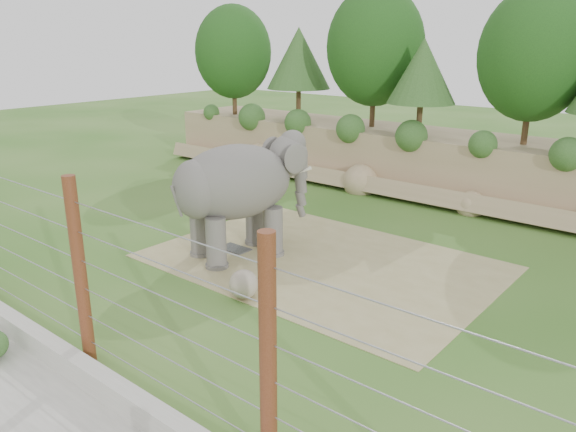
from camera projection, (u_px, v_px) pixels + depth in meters
The scene contains 8 objects.
ground at pixel (241, 290), 15.06m from camera, with size 90.00×90.00×0.00m, color #2D661A.
back_embankment at pixel (466, 102), 22.81m from camera, with size 30.00×5.52×8.77m.
dirt_patch at pixel (322, 261), 16.96m from camera, with size 10.00×7.00×0.02m, color #9C8F5A.
drain_grate at pixel (235, 249), 17.93m from camera, with size 1.00×0.60×0.03m, color #262628.
elephant at pixel (236, 199), 16.95m from camera, with size 1.92×4.49×3.63m, color #635F5A, non-canonical shape.
stone_ball at pixel (244, 284), 14.47m from camera, with size 0.76×0.76×0.76m, color gray.
retaining_wall at pixel (67, 361), 11.32m from camera, with size 26.00×0.35×0.50m, color #A6A499.
barrier_fence at pixel (80, 273), 11.15m from camera, with size 20.26×0.26×4.00m.
Camera 1 is at (9.74, -9.78, 6.47)m, focal length 35.00 mm.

